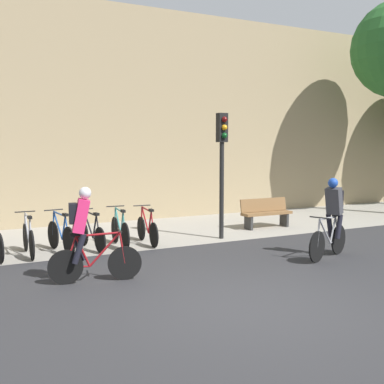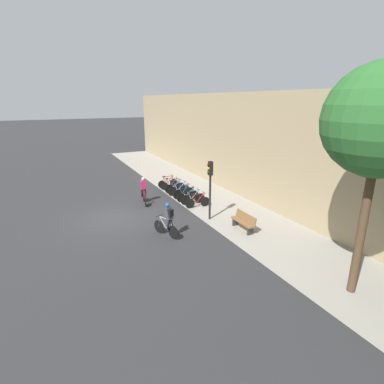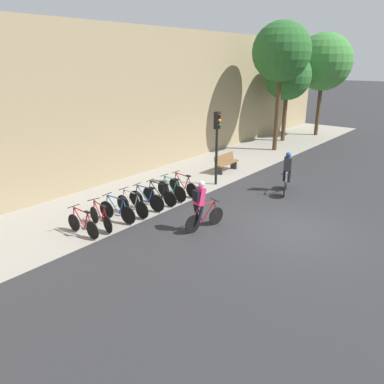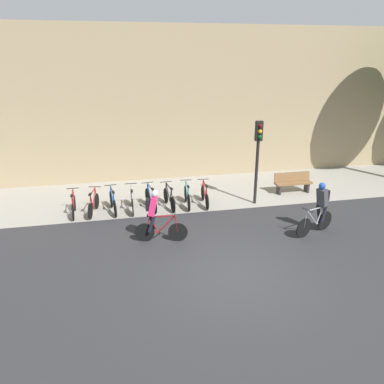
{
  "view_description": "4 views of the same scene",
  "coord_description": "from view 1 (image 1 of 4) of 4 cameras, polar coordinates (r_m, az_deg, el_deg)",
  "views": [
    {
      "loc": [
        -4.05,
        -6.05,
        2.49
      ],
      "look_at": [
        0.35,
        2.56,
        1.56
      ],
      "focal_mm": 45.0,
      "sensor_mm": 36.0,
      "label": 1
    },
    {
      "loc": [
        16.26,
        -2.98,
        6.52
      ],
      "look_at": [
        1.12,
        4.5,
        1.3
      ],
      "focal_mm": 28.0,
      "sensor_mm": 36.0,
      "label": 2
    },
    {
      "loc": [
        -11.06,
        -4.66,
        5.5
      ],
      "look_at": [
        -0.7,
        3.8,
        0.74
      ],
      "focal_mm": 35.0,
      "sensor_mm": 36.0,
      "label": 3
    },
    {
      "loc": [
        -2.99,
        -8.41,
        5.64
      ],
      "look_at": [
        -0.66,
        2.53,
        1.58
      ],
      "focal_mm": 35.0,
      "sensor_mm": 36.0,
      "label": 4
    }
  ],
  "objects": [
    {
      "name": "traffic_light_pole",
      "position": [
        12.78,
        3.59,
        4.77
      ],
      "size": [
        0.26,
        0.3,
        3.34
      ],
      "color": "black",
      "rests_on": "ground"
    },
    {
      "name": "parked_bike_7",
      "position": [
        12.32,
        -5.32,
        -4.35
      ],
      "size": [
        0.46,
        1.65,
        0.94
      ],
      "color": "black",
      "rests_on": "ground"
    },
    {
      "name": "cyclist_grey",
      "position": [
        11.18,
        16.3,
        -2.65
      ],
      "size": [
        1.63,
        0.72,
        1.78
      ],
      "color": "black",
      "rests_on": "ground"
    },
    {
      "name": "parked_bike_4",
      "position": [
        11.7,
        -15.29,
        -4.98
      ],
      "size": [
        0.46,
        1.65,
        0.97
      ],
      "color": "black",
      "rests_on": "ground"
    },
    {
      "name": "parked_bike_5",
      "position": [
        11.87,
        -11.85,
        -4.84
      ],
      "size": [
        0.46,
        1.67,
        0.94
      ],
      "color": "black",
      "rests_on": "ground"
    },
    {
      "name": "building_facade",
      "position": [
        15.91,
        -12.43,
        9.06
      ],
      "size": [
        44.0,
        0.6,
        7.02
      ],
      "primitive_type": "cube",
      "color": "#9E8966",
      "rests_on": "ground"
    },
    {
      "name": "bench",
      "position": [
        14.78,
        8.75,
        -2.41
      ],
      "size": [
        1.65,
        0.44,
        0.89
      ],
      "color": "brown",
      "rests_on": "ground"
    },
    {
      "name": "cyclist_pink",
      "position": [
        8.91,
        -12.6,
        -4.6
      ],
      "size": [
        1.67,
        0.55,
        1.76
      ],
      "color": "black",
      "rests_on": "ground"
    },
    {
      "name": "parked_bike_6",
      "position": [
        12.07,
        -8.53,
        -4.52
      ],
      "size": [
        0.46,
        1.66,
        0.97
      ],
      "color": "black",
      "rests_on": "ground"
    },
    {
      "name": "ground",
      "position": [
        7.69,
        6.54,
        -13.41
      ],
      "size": [
        200.0,
        200.0,
        0.0
      ],
      "primitive_type": "plane",
      "color": "#2B2B2D"
    },
    {
      "name": "parked_bike_3",
      "position": [
        11.58,
        -18.82,
        -5.2
      ],
      "size": [
        0.46,
        1.71,
        0.96
      ],
      "color": "black",
      "rests_on": "ground"
    },
    {
      "name": "kerb_strip",
      "position": [
        13.65,
        -9.4,
        -5.06
      ],
      "size": [
        44.0,
        4.5,
        0.01
      ],
      "primitive_type": "cube",
      "color": "gray",
      "rests_on": "ground"
    }
  ]
}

